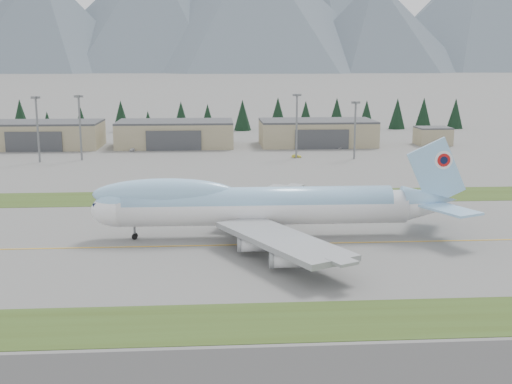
{
  "coord_description": "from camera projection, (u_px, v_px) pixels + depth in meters",
  "views": [
    {
      "loc": [
        0.61,
        -120.5,
        35.2
      ],
      "look_at": [
        9.63,
        12.34,
        8.0
      ],
      "focal_mm": 45.0,
      "sensor_mm": 36.0,
      "label": 1
    }
  ],
  "objects": [
    {
      "name": "hangar_left",
      "position": [
        42.0,
        135.0,
        265.6
      ],
      "size": [
        48.0,
        26.6,
        10.8
      ],
      "color": "gray",
      "rests_on": "ground"
    },
    {
      "name": "service_vehicle_b",
      "position": [
        296.0,
        158.0,
        238.7
      ],
      "size": [
        3.77,
        1.72,
        1.2
      ],
      "primitive_type": "imported",
      "rotation": [
        0.0,
        0.0,
        1.45
      ],
      "color": "gold",
      "rests_on": "ground"
    },
    {
      "name": "boeing_747_freighter",
      "position": [
        259.0,
        205.0,
        129.54
      ],
      "size": [
        76.23,
        66.46,
        20.27
      ],
      "rotation": [
        0.0,
        0.0,
        -0.01
      ],
      "color": "white",
      "rests_on": "ground"
    },
    {
      "name": "floodlight_masts",
      "position": [
        146.0,
        116.0,
        228.37
      ],
      "size": [
        144.21,
        8.21,
        23.57
      ],
      "color": "slate",
      "rests_on": "ground"
    },
    {
      "name": "hangar_center",
      "position": [
        175.0,
        134.0,
        269.25
      ],
      "size": [
        48.0,
        26.6,
        10.8
      ],
      "color": "gray",
      "rests_on": "ground"
    },
    {
      "name": "ground",
      "position": [
        211.0,
        246.0,
        124.8
      ],
      "size": [
        7000.0,
        7000.0,
        0.0
      ],
      "primitive_type": "plane",
      "color": "#5F5F5D",
      "rests_on": "ground"
    },
    {
      "name": "mountain_ridge_front",
      "position": [
        222.0,
        4.0,
        2225.45
      ],
      "size": [
        4385.43,
        1288.54,
        524.38
      ],
      "color": "#505E6A",
      "rests_on": "ground"
    },
    {
      "name": "taxiway_line_main",
      "position": [
        211.0,
        246.0,
        124.8
      ],
      "size": [
        400.0,
        0.4,
        0.02
      ],
      "primitive_type": "cube",
      "color": "gold",
      "rests_on": "ground"
    },
    {
      "name": "hangar_right",
      "position": [
        317.0,
        133.0,
        273.23
      ],
      "size": [
        48.0,
        26.6,
        10.8
      ],
      "color": "gray",
      "rests_on": "ground"
    },
    {
      "name": "control_shed",
      "position": [
        433.0,
        136.0,
        275.01
      ],
      "size": [
        14.0,
        12.0,
        7.6
      ],
      "color": "gray",
      "rests_on": "ground"
    },
    {
      "name": "service_vehicle_c",
      "position": [
        340.0,
        149.0,
        263.11
      ],
      "size": [
        2.02,
        3.82,
        1.05
      ],
      "primitive_type": "imported",
      "rotation": [
        0.0,
        0.0,
        -0.15
      ],
      "color": "silver",
      "rests_on": "ground"
    },
    {
      "name": "grass_strip_far",
      "position": [
        211.0,
        197.0,
        168.78
      ],
      "size": [
        400.0,
        18.0,
        0.08
      ],
      "primitive_type": "cube",
      "color": "#384B1A",
      "rests_on": "ground"
    },
    {
      "name": "service_vehicle_a",
      "position": [
        132.0,
        151.0,
        255.43
      ],
      "size": [
        2.31,
        3.85,
        1.23
      ],
      "primitive_type": "imported",
      "rotation": [
        0.0,
        0.0,
        -0.26
      ],
      "color": "silver",
      "rests_on": "ground"
    },
    {
      "name": "grass_strip_near",
      "position": [
        211.0,
        324.0,
        87.65
      ],
      "size": [
        400.0,
        14.0,
        0.08
      ],
      "primitive_type": "cube",
      "color": "#384B1A",
      "rests_on": "ground"
    },
    {
      "name": "mountain_ridge_rear",
      "position": [
        243.0,
        13.0,
        2919.12
      ],
      "size": [
        4439.97,
        1060.35,
        530.18
      ],
      "color": "#505E6A",
      "rests_on": "ground"
    },
    {
      "name": "conifer_belt",
      "position": [
        244.0,
        115.0,
        332.37
      ],
      "size": [
        268.65,
        15.19,
        16.83
      ],
      "color": "black",
      "rests_on": "ground"
    }
  ]
}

